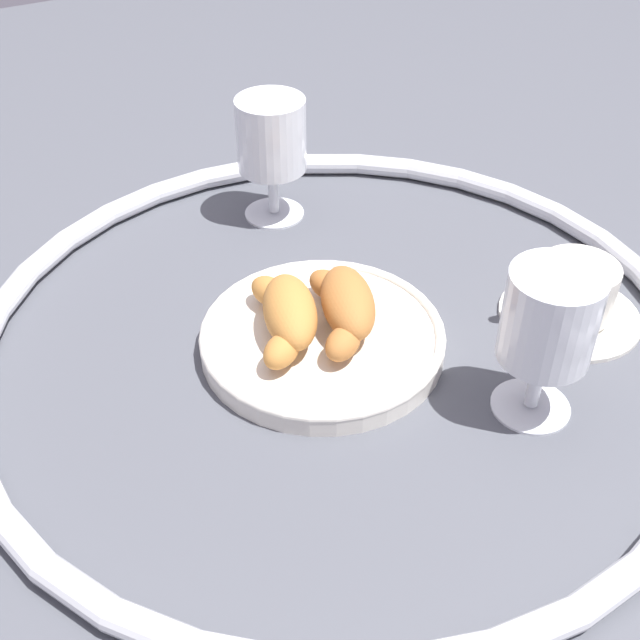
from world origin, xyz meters
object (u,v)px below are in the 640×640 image
at_px(croissant_small, 286,313).
at_px(croissant_large, 346,307).
at_px(coffee_cup_near, 573,296).
at_px(juice_glass_right, 271,138).
at_px(juice_glass_left, 549,324).
at_px(pastry_plate, 320,335).

bearing_deg(croissant_small, croissant_large, -107.85).
relative_size(coffee_cup_near, juice_glass_right, 0.97).
distance_m(croissant_large, juice_glass_left, 0.19).
distance_m(croissant_large, juice_glass_right, 0.24).
bearing_deg(croissant_small, pastry_plate, -108.01).
bearing_deg(juice_glass_left, croissant_small, 41.76).
bearing_deg(coffee_cup_near, croissant_small, 71.36).
bearing_deg(coffee_cup_near, juice_glass_left, 125.37).
xyz_separation_m(croissant_small, juice_glass_right, (0.22, -0.09, 0.05)).
height_order(croissant_small, juice_glass_right, juice_glass_right).
bearing_deg(pastry_plate, coffee_cup_near, -108.72).
xyz_separation_m(croissant_large, juice_glass_left, (-0.15, -0.10, 0.05)).
height_order(pastry_plate, croissant_large, croissant_large).
bearing_deg(coffee_cup_near, juice_glass_right, 28.87).
height_order(croissant_large, coffee_cup_near, croissant_large).
distance_m(coffee_cup_near, juice_glass_left, 0.15).
distance_m(pastry_plate, juice_glass_left, 0.21).
height_order(croissant_small, juice_glass_left, juice_glass_left).
relative_size(pastry_plate, coffee_cup_near, 1.67).
bearing_deg(coffee_cup_near, croissant_large, 71.16).
bearing_deg(pastry_plate, croissant_large, -107.65).
xyz_separation_m(pastry_plate, juice_glass_right, (0.23, -0.06, 0.08)).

